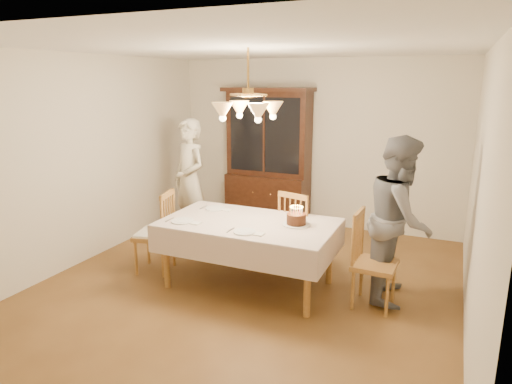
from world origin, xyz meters
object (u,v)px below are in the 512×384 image
at_px(elderly_woman, 190,180).
at_px(dining_table, 249,228).
at_px(china_hutch, 268,160).
at_px(birthday_cake, 296,220).
at_px(chair_far_side, 300,235).

bearing_deg(elderly_woman, dining_table, -9.64).
height_order(china_hutch, birthday_cake, china_hutch).
height_order(dining_table, elderly_woman, elderly_woman).
bearing_deg(dining_table, chair_far_side, 60.50).
relative_size(dining_table, birthday_cake, 6.33).
distance_m(chair_far_side, elderly_woman, 1.89).
height_order(china_hutch, chair_far_side, china_hutch).
distance_m(elderly_woman, birthday_cake, 2.17).
distance_m(chair_far_side, birthday_cake, 0.70).
bearing_deg(elderly_woman, chair_far_side, 14.88).
relative_size(dining_table, chair_far_side, 1.90).
distance_m(china_hutch, elderly_woman, 1.40).
bearing_deg(chair_far_side, dining_table, -119.50).
bearing_deg(elderly_woman, birthday_cake, 0.69).
relative_size(elderly_woman, birthday_cake, 5.86).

